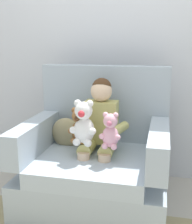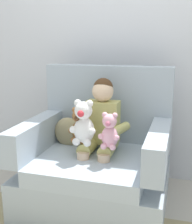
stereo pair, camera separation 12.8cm
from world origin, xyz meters
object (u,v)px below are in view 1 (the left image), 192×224
(throw_pillow, at_px, (66,133))
(seated_child, at_px, (100,126))
(plush_white, at_px, (84,124))
(plush_pink, at_px, (110,131))
(armchair, at_px, (97,164))
(plush_brown, at_px, (79,126))

(throw_pillow, bearing_deg, seated_child, -17.49)
(plush_white, xyz_separation_m, throw_pillow, (-0.23, 0.26, -0.17))
(seated_child, xyz_separation_m, throw_pillow, (-0.31, 0.10, -0.11))
(seated_child, height_order, plush_pink, seated_child)
(armchair, xyz_separation_m, plush_pink, (0.14, -0.18, 0.34))
(armchair, bearing_deg, plush_white, -114.14)
(plush_brown, relative_size, throw_pillow, 1.03)
(armchair, relative_size, throw_pillow, 4.26)
(throw_pillow, bearing_deg, armchair, -22.16)
(seated_child, height_order, throw_pillow, seated_child)
(seated_child, relative_size, plush_pink, 3.13)
(seated_child, distance_m, plush_white, 0.19)
(armchair, bearing_deg, plush_brown, -136.22)
(plush_brown, height_order, plush_white, plush_white)
(armchair, xyz_separation_m, throw_pillow, (-0.29, 0.12, 0.21))
(armchair, height_order, seated_child, armchair)
(armchair, height_order, plush_white, armchair)
(plush_white, bearing_deg, seated_child, 67.14)
(plush_white, height_order, throw_pillow, plush_white)
(plush_pink, bearing_deg, plush_white, 154.19)
(plush_pink, bearing_deg, plush_brown, 147.77)
(plush_brown, relative_size, plush_pink, 1.02)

